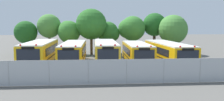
% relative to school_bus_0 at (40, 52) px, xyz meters
% --- Properties ---
extents(ground_plane, '(160.00, 160.00, 0.00)m').
position_rel_school_bus_0_xyz_m(ground_plane, '(7.25, -0.15, -1.46)').
color(ground_plane, '#595651').
extents(school_bus_0, '(2.61, 10.44, 2.78)m').
position_rel_school_bus_0_xyz_m(school_bus_0, '(0.00, 0.00, 0.00)').
color(school_bus_0, yellow).
rests_on(school_bus_0, ground_plane).
extents(school_bus_1, '(2.62, 10.39, 2.65)m').
position_rel_school_bus_0_xyz_m(school_bus_1, '(3.68, 0.02, -0.07)').
color(school_bus_1, '#EAA80C').
rests_on(school_bus_1, ground_plane).
extents(school_bus_2, '(2.61, 10.74, 2.74)m').
position_rel_school_bus_0_xyz_m(school_bus_2, '(7.30, -0.04, -0.02)').
color(school_bus_2, yellow).
rests_on(school_bus_2, ground_plane).
extents(school_bus_3, '(2.72, 9.42, 2.55)m').
position_rel_school_bus_0_xyz_m(school_bus_3, '(10.88, -0.13, -0.12)').
color(school_bus_3, '#EAA80C').
rests_on(school_bus_3, ground_plane).
extents(school_bus_4, '(2.81, 11.40, 2.61)m').
position_rel_school_bus_0_xyz_m(school_bus_4, '(14.42, -0.38, -0.09)').
color(school_bus_4, '#EAA80C').
rests_on(school_bus_4, ground_plane).
extents(tree_0, '(3.49, 3.49, 5.09)m').
position_rel_school_bus_0_xyz_m(tree_0, '(-4.30, 10.60, 1.95)').
color(tree_0, '#4C3823').
rests_on(tree_0, ground_plane).
extents(tree_1, '(3.69, 3.69, 6.14)m').
position_rel_school_bus_0_xyz_m(tree_1, '(-0.83, 10.71, 2.86)').
color(tree_1, '#4C3823').
rests_on(tree_1, ground_plane).
extents(tree_2, '(3.39, 3.39, 5.11)m').
position_rel_school_bus_0_xyz_m(tree_2, '(2.28, 9.48, 2.07)').
color(tree_2, '#4C3823').
rests_on(tree_2, ground_plane).
extents(tree_3, '(4.60, 4.60, 6.89)m').
position_rel_school_bus_0_xyz_m(tree_3, '(5.69, 9.07, 3.13)').
color(tree_3, '#4C3823').
rests_on(tree_3, ground_plane).
extents(tree_4, '(3.52, 3.36, 5.00)m').
position_rel_school_bus_0_xyz_m(tree_4, '(8.41, 10.22, 1.78)').
color(tree_4, '#4C3823').
rests_on(tree_4, ground_plane).
extents(tree_5, '(4.24, 3.89, 5.86)m').
position_rel_school_bus_0_xyz_m(tree_5, '(11.88, 9.99, 2.44)').
color(tree_5, '#4C3823').
rests_on(tree_5, ground_plane).
extents(tree_6, '(3.85, 3.71, 6.38)m').
position_rel_school_bus_0_xyz_m(tree_6, '(15.96, 10.84, 3.05)').
color(tree_6, '#4C3823').
rests_on(tree_6, ground_plane).
extents(tree_7, '(4.45, 4.45, 6.01)m').
position_rel_school_bus_0_xyz_m(tree_7, '(17.96, 8.63, 2.36)').
color(tree_7, '#4C3823').
rests_on(tree_7, ground_plane).
extents(chainlink_fence, '(20.44, 0.07, 1.93)m').
position_rel_school_bus_0_xyz_m(chainlink_fence, '(6.91, -9.25, -0.46)').
color(chainlink_fence, '#9EA0A3').
rests_on(chainlink_fence, ground_plane).
extents(traffic_cone, '(0.45, 0.45, 0.60)m').
position_rel_school_bus_0_xyz_m(traffic_cone, '(12.84, -7.93, -1.16)').
color(traffic_cone, '#EA5914').
rests_on(traffic_cone, ground_plane).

